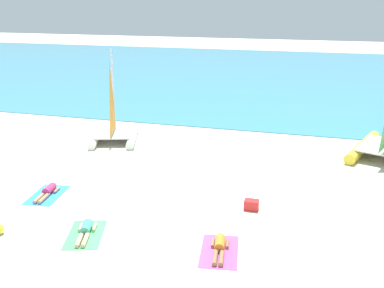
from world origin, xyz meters
name	(u,v)px	position (x,y,z in m)	size (l,w,h in m)	color
ground_plane	(216,140)	(0.00, 10.00, 0.00)	(120.00, 120.00, 0.00)	beige
ocean_water	(267,74)	(0.00, 31.98, 0.03)	(120.00, 40.00, 0.05)	teal
sailboat_white	(114,127)	(-5.09, 8.43, 0.70)	(3.30, 4.13, 4.69)	white
towel_left	(47,195)	(-4.59, 1.37, 0.01)	(1.10, 1.90, 0.01)	#338CD8
sunbather_left	(48,191)	(-4.60, 1.44, 0.13)	(0.60, 1.57, 0.30)	#D83372
towel_middle	(85,235)	(-1.71, -0.95, 0.01)	(1.10, 1.90, 0.01)	#4CB266
sunbather_middle	(86,230)	(-1.73, -0.88, 0.13)	(0.83, 1.54, 0.30)	#3FB28C
towel_right	(219,251)	(2.60, -0.76, 0.01)	(1.10, 1.90, 0.01)	#D84C99
sunbather_right	(220,246)	(2.59, -0.69, 0.13)	(0.64, 1.57, 0.30)	orange
cooler_box	(251,205)	(3.08, 2.28, 0.18)	(0.50, 0.36, 0.36)	red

